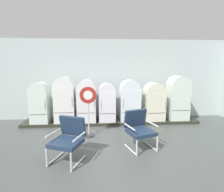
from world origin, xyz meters
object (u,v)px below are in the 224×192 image
(refrigerator_6, at_px, (178,96))
(armchair_right, at_px, (139,128))
(refrigerator_2, at_px, (87,99))
(refrigerator_3, at_px, (107,101))
(refrigerator_5, at_px, (154,100))
(armchair_left, at_px, (68,137))
(refrigerator_1, at_px, (65,98))
(sign_stand, at_px, (88,112))
(refrigerator_0, at_px, (40,101))
(refrigerator_4, at_px, (130,99))

(refrigerator_6, height_order, armchair_right, refrigerator_6)
(refrigerator_2, distance_m, refrigerator_3, 0.73)
(refrigerator_5, height_order, armchair_left, refrigerator_5)
(refrigerator_2, distance_m, refrigerator_6, 3.35)
(refrigerator_1, bearing_deg, armchair_left, -78.17)
(refrigerator_3, distance_m, armchair_left, 2.68)
(armchair_right, distance_m, sign_stand, 1.57)
(refrigerator_2, height_order, refrigerator_3, refrigerator_2)
(refrigerator_0, relative_size, refrigerator_5, 1.03)
(refrigerator_0, relative_size, sign_stand, 0.96)
(sign_stand, bearing_deg, refrigerator_6, 20.22)
(refrigerator_5, height_order, sign_stand, sign_stand)
(sign_stand, bearing_deg, armchair_right, -32.13)
(refrigerator_4, bearing_deg, armchair_right, -93.13)
(refrigerator_4, height_order, sign_stand, refrigerator_4)
(refrigerator_1, bearing_deg, refrigerator_2, 0.04)
(refrigerator_0, distance_m, armchair_left, 2.87)
(refrigerator_6, xyz_separation_m, sign_stand, (-3.22, -1.19, -0.21))
(refrigerator_1, xyz_separation_m, refrigerator_6, (4.11, 0.03, 0.01))
(refrigerator_1, xyz_separation_m, sign_stand, (0.89, -1.16, -0.20))
(refrigerator_6, bearing_deg, armchair_left, -145.07)
(refrigerator_3, distance_m, sign_stand, 1.31)
(refrigerator_5, distance_m, armchair_right, 2.27)
(refrigerator_4, relative_size, refrigerator_6, 0.92)
(refrigerator_1, xyz_separation_m, refrigerator_3, (1.49, -0.00, -0.12))
(armchair_left, xyz_separation_m, armchair_right, (1.69, 0.49, 0.00))
(refrigerator_0, distance_m, refrigerator_3, 2.34)
(refrigerator_6, bearing_deg, refrigerator_4, -179.22)
(refrigerator_3, distance_m, refrigerator_4, 0.83)
(refrigerator_1, distance_m, sign_stand, 1.48)
(armchair_left, bearing_deg, armchair_right, 16.33)
(refrigerator_1, relative_size, refrigerator_5, 1.16)
(refrigerator_5, bearing_deg, refrigerator_6, 0.36)
(refrigerator_5, bearing_deg, refrigerator_4, -178.79)
(refrigerator_0, relative_size, refrigerator_1, 0.89)
(refrigerator_6, xyz_separation_m, armchair_right, (-1.91, -2.02, -0.44))
(refrigerator_3, height_order, refrigerator_4, refrigerator_4)
(refrigerator_0, relative_size, refrigerator_4, 0.96)
(refrigerator_3, relative_size, refrigerator_5, 1.00)
(refrigerator_3, bearing_deg, refrigerator_5, 0.71)
(refrigerator_1, distance_m, refrigerator_3, 1.49)
(refrigerator_0, bearing_deg, refrigerator_1, -1.05)
(refrigerator_3, bearing_deg, refrigerator_1, 179.95)
(armchair_right, bearing_deg, refrigerator_2, 125.98)
(refrigerator_1, relative_size, sign_stand, 1.08)
(armchair_left, relative_size, armchair_right, 1.00)
(armchair_right, relative_size, sign_stand, 0.65)
(refrigerator_0, relative_size, armchair_left, 1.48)
(refrigerator_5, relative_size, armchair_right, 1.43)
(armchair_left, bearing_deg, refrigerator_6, 34.93)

